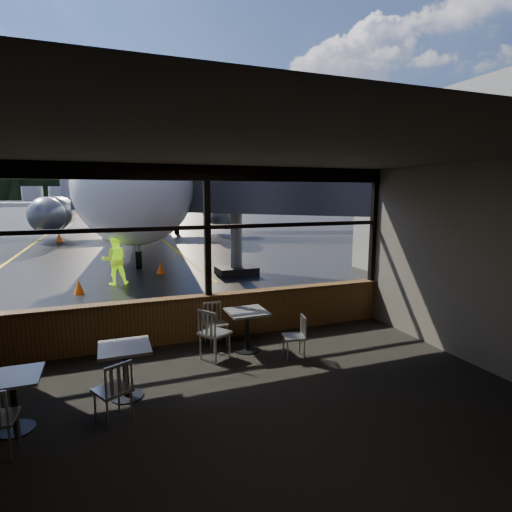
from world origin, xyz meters
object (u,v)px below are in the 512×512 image
chair_near_e (294,337)px  cafe_table_near (247,331)px  chair_near_n (216,324)px  chair_near_w (215,334)px  cafe_table_left (14,404)px  cone_nose (161,267)px  jet_bridge (269,212)px  cafe_table_mid (126,372)px  airliner (139,151)px  cone_extra (79,287)px  chair_mid_s (113,390)px  ground_crew (115,260)px  cone_wing (59,237)px

chair_near_e → cafe_table_near: bearing=58.7°
chair_near_n → chair_near_w: bearing=68.5°
cafe_table_left → cone_nose: bearing=72.5°
jet_bridge → cafe_table_mid: (-5.32, -7.43, -1.90)m
airliner → cafe_table_near: airliner is taller
cafe_table_left → cone_nose: cafe_table_left is taller
cafe_table_mid → chair_near_e: (2.91, 0.42, 0.00)m
chair_near_e → cone_extra: chair_near_e is taller
chair_near_e → chair_mid_s: bearing=119.0°
airliner → ground_crew: 16.55m
cafe_table_mid → chair_near_e: bearing=8.1°
cafe_table_near → cone_nose: 8.17m
chair_near_w → cone_nose: bearing=145.9°
chair_near_w → chair_mid_s: size_ratio=1.11×
cafe_table_near → cone_wing: cafe_table_near is taller
chair_near_e → cone_extra: size_ratio=1.85×
cafe_table_mid → cone_wing: cafe_table_mid is taller
cafe_table_near → chair_near_n: size_ratio=0.93×
cafe_table_near → cone_wing: bearing=104.2°
cone_nose → jet_bridge: bearing=-25.7°
cone_nose → cone_extra: 3.53m
chair_near_w → ground_crew: 7.15m
ground_crew → cafe_table_left: bearing=76.8°
chair_near_e → chair_near_n: size_ratio=0.94×
cafe_table_near → chair_mid_s: size_ratio=0.92×
airliner → ground_crew: (-2.19, -15.61, -5.05)m
cone_nose → ground_crew: bearing=-140.9°
airliner → cafe_table_left: (-3.58, -23.85, -5.50)m
chair_near_w → cone_extra: 6.55m
cafe_table_mid → chair_near_w: size_ratio=0.82×
chair_near_e → cone_nose: chair_near_e is taller
airliner → cafe_table_mid: airliner is taller
airliner → cone_extra: 17.81m
jet_bridge → chair_near_n: bearing=-121.1°
cafe_table_near → chair_near_e: chair_near_e is taller
jet_bridge → cone_nose: bearing=154.3°
cafe_table_near → cone_extra: size_ratio=1.83×
cone_nose → chair_near_n: bearing=-89.4°
chair_near_n → chair_mid_s: (-1.94, -2.12, 0.01)m
jet_bridge → cone_nose: size_ratio=22.48×
jet_bridge → chair_mid_s: bearing=-124.5°
chair_near_e → chair_near_n: (-1.16, 1.12, 0.02)m
cafe_table_left → chair_near_w: (2.91, 1.27, 0.11)m
ground_crew → cone_extra: (-1.07, -0.97, -0.60)m
cafe_table_near → chair_near_e: bearing=-42.3°
cafe_table_left → chair_near_n: bearing=31.7°
cafe_table_left → cone_extra: (0.33, 7.28, -0.15)m
chair_mid_s → jet_bridge: bearing=28.5°
jet_bridge → cafe_table_mid: jet_bridge is taller
jet_bridge → chair_near_w: bearing=-119.8°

